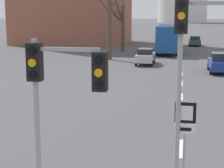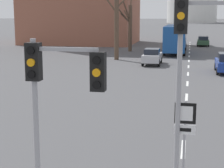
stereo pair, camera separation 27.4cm
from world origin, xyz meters
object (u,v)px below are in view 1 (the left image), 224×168
sedan_near_left (145,56)px  city_bus (168,37)px  traffic_signal_centre_tall (202,43)px  route_sign_post (185,128)px  traffic_signal_near_left (58,82)px  sedan_near_right (195,41)px  sedan_mid_centre (221,63)px

sedan_near_left → city_bus: size_ratio=0.38×
traffic_signal_centre_tall → route_sign_post: traffic_signal_centre_tall is taller
traffic_signal_near_left → sedan_near_right: size_ratio=0.97×
sedan_near_left → sedan_near_right: bearing=76.8°
sedan_near_right → sedan_mid_centre: size_ratio=1.03×
sedan_mid_centre → traffic_signal_centre_tall: bearing=-97.2°
traffic_signal_centre_tall → route_sign_post: (-0.38, 0.09, -2.42)m
traffic_signal_near_left → sedan_mid_centre: bearing=75.1°
traffic_signal_centre_tall → city_bus: size_ratio=0.50×
traffic_signal_near_left → city_bus: (1.35, 39.67, -1.20)m
traffic_signal_near_left → route_sign_post: 3.91m
traffic_signal_centre_tall → sedan_near_left: traffic_signal_centre_tall is taller
route_sign_post → sedan_mid_centre: 22.46m
route_sign_post → city_bus: city_bus is taller
traffic_signal_near_left → sedan_near_right: traffic_signal_near_left is taller
traffic_signal_near_left → sedan_near_right: 51.68m
sedan_near_left → sedan_near_right: size_ratio=0.93×
traffic_signal_near_left → city_bus: traffic_signal_near_left is taller
traffic_signal_centre_tall → sedan_mid_centre: 22.72m
route_sign_post → sedan_near_left: bearing=97.8°
traffic_signal_centre_tall → sedan_mid_centre: size_ratio=1.26×
traffic_signal_near_left → sedan_near_left: (-0.41, 27.87, -2.42)m
sedan_mid_centre → sedan_near_right: bearing=92.6°
route_sign_post → sedan_near_right: route_sign_post is taller
traffic_signal_near_left → sedan_near_right: bearing=84.3°
traffic_signal_centre_tall → traffic_signal_near_left: 3.99m
traffic_signal_centre_tall → sedan_near_left: bearing=98.6°
sedan_mid_centre → route_sign_post: bearing=-98.2°
traffic_signal_centre_tall → sedan_near_right: bearing=88.2°
traffic_signal_centre_tall → traffic_signal_near_left: (-3.54, -1.60, -0.88)m
traffic_signal_centre_tall → city_bus: traffic_signal_centre_tall is taller
sedan_near_right → city_bus: 12.35m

